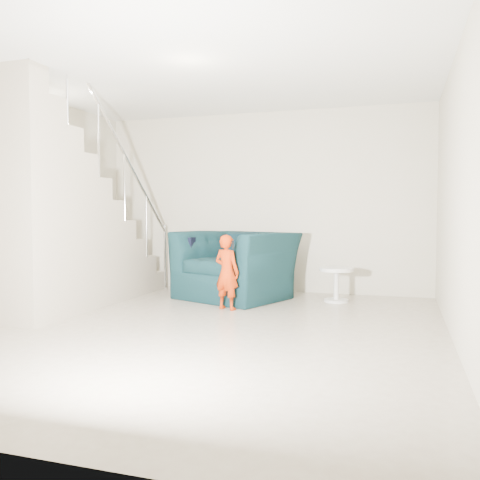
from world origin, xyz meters
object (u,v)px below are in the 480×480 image
object	(u,v)px
toddler	(227,272)
side_table	(336,279)
staircase	(58,232)
armchair	(236,265)

from	to	relation	value
toddler	side_table	bearing A→B (deg)	-124.60
staircase	side_table	bearing A→B (deg)	25.07
toddler	side_table	distance (m)	1.55
side_table	staircase	distance (m)	3.61
armchair	staircase	size ratio (longest dim) A/B	0.39
armchair	staircase	xyz separation A→B (m)	(-1.85, -1.39, 0.49)
side_table	armchair	bearing A→B (deg)	-174.99
armchair	toddler	xyz separation A→B (m)	(0.16, -0.83, -0.00)
toddler	staircase	distance (m)	2.14
armchair	side_table	distance (m)	1.38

